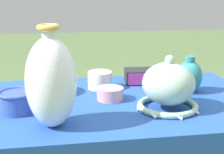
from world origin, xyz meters
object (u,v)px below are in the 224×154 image
(vase_tall_bulbous, at_px, (51,82))
(vase_dome_bell, at_px, (168,87))
(jar_round_teal, at_px, (189,76))
(cup_wide_cobalt, at_px, (17,101))
(mosaic_tile_box, at_px, (140,76))
(pot_squat_ivory, at_px, (100,80))
(bowl_shallow_charcoal, at_px, (53,84))
(pot_squat_rose, at_px, (110,94))

(vase_tall_bulbous, height_order, vase_dome_bell, vase_tall_bulbous)
(jar_round_teal, height_order, cup_wide_cobalt, jar_round_teal)
(mosaic_tile_box, xyz_separation_m, pot_squat_ivory, (-0.19, -0.05, 0.01))
(mosaic_tile_box, xyz_separation_m, bowl_shallow_charcoal, (-0.39, -0.08, 0.01))
(bowl_shallow_charcoal, relative_size, pot_squat_ivory, 1.61)
(bowl_shallow_charcoal, height_order, pot_squat_ivory, same)
(jar_round_teal, xyz_separation_m, pot_squat_ivory, (-0.35, 0.11, -0.03))
(pot_squat_ivory, xyz_separation_m, pot_squat_rose, (0.02, -0.15, -0.01))
(pot_squat_ivory, xyz_separation_m, cup_wide_cobalt, (-0.32, -0.23, 0.01))
(vase_tall_bulbous, bearing_deg, pot_squat_ivory, 62.20)
(mosaic_tile_box, distance_m, bowl_shallow_charcoal, 0.40)
(vase_dome_bell, height_order, bowl_shallow_charcoal, vase_dome_bell)
(vase_tall_bulbous, bearing_deg, cup_wide_cobalt, 130.61)
(mosaic_tile_box, xyz_separation_m, jar_round_teal, (0.16, -0.16, 0.04))
(mosaic_tile_box, bearing_deg, pot_squat_rose, -124.27)
(jar_round_teal, relative_size, pot_squat_ivory, 1.47)
(vase_tall_bulbous, relative_size, mosaic_tile_box, 2.19)
(bowl_shallow_charcoal, bearing_deg, pot_squat_rose, -29.30)
(vase_dome_bell, height_order, cup_wide_cobalt, vase_dome_bell)
(pot_squat_ivory, bearing_deg, bowl_shallow_charcoal, -171.14)
(vase_dome_bell, relative_size, bowl_shallow_charcoal, 1.40)
(cup_wide_cobalt, bearing_deg, vase_dome_bell, -5.77)
(mosaic_tile_box, bearing_deg, cup_wide_cobalt, -145.57)
(bowl_shallow_charcoal, height_order, jar_round_teal, jar_round_teal)
(vase_tall_bulbous, bearing_deg, bowl_shallow_charcoal, 89.91)
(vase_tall_bulbous, relative_size, vase_dome_bell, 1.39)
(vase_dome_bell, height_order, pot_squat_ivory, vase_dome_bell)
(vase_tall_bulbous, relative_size, pot_squat_ivory, 3.13)
(jar_round_teal, relative_size, pot_squat_rose, 1.47)
(vase_tall_bulbous, relative_size, jar_round_teal, 2.12)
(bowl_shallow_charcoal, xyz_separation_m, jar_round_teal, (0.55, -0.08, 0.03))
(pot_squat_rose, bearing_deg, bowl_shallow_charcoal, 150.70)
(vase_dome_bell, distance_m, bowl_shallow_charcoal, 0.48)
(mosaic_tile_box, height_order, pot_squat_ivory, pot_squat_ivory)
(vase_tall_bulbous, relative_size, cup_wide_cobalt, 2.45)
(vase_tall_bulbous, xyz_separation_m, pot_squat_rose, (0.22, 0.22, -0.12))
(vase_tall_bulbous, relative_size, bowl_shallow_charcoal, 1.94)
(vase_dome_bell, distance_m, jar_round_teal, 0.23)
(bowl_shallow_charcoal, distance_m, jar_round_teal, 0.56)
(mosaic_tile_box, relative_size, pot_squat_rose, 1.42)
(pot_squat_rose, xyz_separation_m, cup_wide_cobalt, (-0.34, -0.08, 0.02))
(vase_dome_bell, bearing_deg, jar_round_teal, 50.09)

